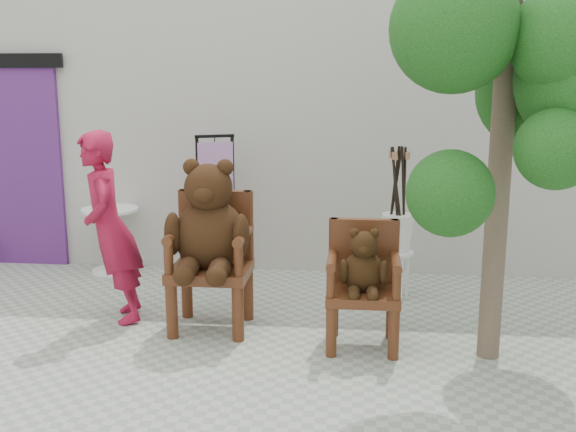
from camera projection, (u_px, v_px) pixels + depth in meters
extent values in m
plane|color=#9FA493|center=(236.00, 371.00, 4.88)|extent=(60.00, 60.00, 0.00)
cube|color=#B2B1A7|center=(283.00, 129.00, 7.59)|extent=(9.00, 1.00, 3.00)
cube|color=#58246E|center=(10.00, 167.00, 7.47)|extent=(1.20, 0.08, 2.20)
cylinder|color=#421F0E|center=(172.00, 311.00, 5.45)|extent=(0.10, 0.10, 0.46)
cylinder|color=#421F0E|center=(187.00, 292.00, 5.93)|extent=(0.10, 0.10, 0.46)
cylinder|color=#421F0E|center=(238.00, 314.00, 5.40)|extent=(0.10, 0.10, 0.46)
cylinder|color=#421F0E|center=(248.00, 294.00, 5.87)|extent=(0.10, 0.10, 0.46)
cube|color=#421F0E|center=(210.00, 271.00, 5.60)|extent=(0.65, 0.60, 0.09)
cube|color=#421F0E|center=(216.00, 225.00, 5.78)|extent=(0.62, 0.09, 0.60)
cylinder|color=#421F0E|center=(184.00, 224.00, 5.81)|extent=(0.09, 0.09, 0.60)
cylinder|color=#421F0E|center=(168.00, 257.00, 5.36)|extent=(0.08, 0.08, 0.27)
cylinder|color=#421F0E|center=(176.00, 234.00, 5.57)|extent=(0.09, 0.57, 0.09)
cylinder|color=#421F0E|center=(248.00, 225.00, 5.75)|extent=(0.09, 0.09, 0.60)
cylinder|color=#421F0E|center=(238.00, 259.00, 5.30)|extent=(0.08, 0.08, 0.27)
cylinder|color=#421F0E|center=(243.00, 235.00, 5.51)|extent=(0.09, 0.57, 0.09)
ellipsoid|color=black|center=(210.00, 236.00, 5.57)|extent=(0.59, 0.50, 0.62)
sphere|color=black|center=(208.00, 188.00, 5.46)|extent=(0.39, 0.39, 0.39)
ellipsoid|color=black|center=(204.00, 195.00, 5.31)|extent=(0.18, 0.14, 0.14)
sphere|color=black|center=(191.00, 167.00, 5.45)|extent=(0.14, 0.14, 0.14)
sphere|color=black|center=(225.00, 167.00, 5.42)|extent=(0.14, 0.14, 0.14)
ellipsoid|color=black|center=(173.00, 234.00, 5.47)|extent=(0.14, 0.20, 0.36)
ellipsoid|color=black|center=(188.00, 268.00, 5.37)|extent=(0.17, 0.35, 0.17)
sphere|color=black|center=(184.00, 276.00, 5.24)|extent=(0.17, 0.17, 0.17)
ellipsoid|color=black|center=(241.00, 235.00, 5.41)|extent=(0.14, 0.20, 0.36)
ellipsoid|color=black|center=(220.00, 269.00, 5.34)|extent=(0.17, 0.35, 0.17)
sphere|color=black|center=(216.00, 277.00, 5.21)|extent=(0.17, 0.17, 0.17)
cylinder|color=#421F0E|center=(331.00, 332.00, 5.10)|extent=(0.08, 0.08, 0.39)
cylinder|color=#421F0E|center=(333.00, 312.00, 5.51)|extent=(0.08, 0.08, 0.39)
cylinder|color=#421F0E|center=(394.00, 334.00, 5.05)|extent=(0.08, 0.08, 0.39)
cylinder|color=#421F0E|center=(391.00, 315.00, 5.46)|extent=(0.08, 0.08, 0.39)
cube|color=#421F0E|center=(363.00, 294.00, 5.23)|extent=(0.56, 0.52, 0.08)
cube|color=#421F0E|center=(364.00, 250.00, 5.39)|extent=(0.53, 0.08, 0.52)
cylinder|color=#421F0E|center=(333.00, 250.00, 5.41)|extent=(0.08, 0.08, 0.52)
cylinder|color=#421F0E|center=(331.00, 282.00, 5.02)|extent=(0.07, 0.07, 0.23)
cylinder|color=#421F0E|center=(332.00, 260.00, 5.20)|extent=(0.08, 0.49, 0.08)
cylinder|color=#421F0E|center=(394.00, 251.00, 5.36)|extent=(0.08, 0.08, 0.52)
cylinder|color=#421F0E|center=(397.00, 285.00, 4.97)|extent=(0.07, 0.07, 0.23)
cylinder|color=#421F0E|center=(396.00, 262.00, 5.15)|extent=(0.08, 0.49, 0.08)
ellipsoid|color=black|center=(363.00, 273.00, 5.20)|extent=(0.32, 0.27, 0.34)
sphere|color=black|center=(364.00, 245.00, 5.14)|extent=(0.21, 0.21, 0.21)
ellipsoid|color=black|center=(364.00, 250.00, 5.06)|extent=(0.10, 0.08, 0.08)
sphere|color=black|center=(355.00, 233.00, 5.14)|extent=(0.08, 0.08, 0.08)
sphere|color=black|center=(374.00, 234.00, 5.12)|extent=(0.08, 0.08, 0.08)
ellipsoid|color=black|center=(343.00, 272.00, 5.15)|extent=(0.08, 0.11, 0.19)
ellipsoid|color=black|center=(354.00, 292.00, 5.09)|extent=(0.09, 0.19, 0.09)
sphere|color=black|center=(354.00, 296.00, 5.02)|extent=(0.09, 0.09, 0.09)
ellipsoid|color=black|center=(384.00, 273.00, 5.11)|extent=(0.08, 0.11, 0.19)
ellipsoid|color=black|center=(373.00, 292.00, 5.08)|extent=(0.09, 0.19, 0.09)
sphere|color=black|center=(373.00, 297.00, 5.01)|extent=(0.09, 0.09, 0.09)
imported|color=maroon|center=(110.00, 228.00, 5.72)|extent=(0.58, 0.70, 1.65)
cylinder|color=white|center=(110.00, 210.00, 7.19)|extent=(0.60, 0.60, 0.03)
cylinder|color=white|center=(112.00, 240.00, 7.26)|extent=(0.06, 0.06, 0.68)
cylinder|color=white|center=(113.00, 270.00, 7.33)|extent=(0.44, 0.44, 0.03)
cube|color=black|center=(199.00, 210.00, 6.84)|extent=(0.04, 0.04, 1.50)
cube|color=black|center=(233.00, 208.00, 6.95)|extent=(0.04, 0.04, 1.50)
cube|color=black|center=(214.00, 136.00, 6.74)|extent=(0.38, 0.19, 0.03)
cube|color=black|center=(218.00, 277.00, 7.05)|extent=(0.55, 0.50, 0.06)
cube|color=#B180BA|center=(215.00, 168.00, 6.80)|extent=(0.34, 0.18, 0.52)
cylinder|color=black|center=(215.00, 139.00, 6.75)|extent=(0.01, 0.01, 0.08)
cylinder|color=white|center=(397.00, 253.00, 6.42)|extent=(0.32, 0.32, 0.03)
cylinder|color=white|center=(404.00, 272.00, 6.54)|extent=(0.03, 0.03, 0.44)
cylinder|color=white|center=(387.00, 272.00, 6.56)|extent=(0.03, 0.03, 0.44)
cylinder|color=white|center=(387.00, 277.00, 6.39)|extent=(0.03, 0.03, 0.44)
cylinder|color=white|center=(405.00, 278.00, 6.37)|extent=(0.03, 0.03, 0.44)
cylinder|color=black|center=(395.00, 188.00, 6.33)|extent=(0.12, 0.10, 0.80)
cylinder|color=#9F6A48|center=(393.00, 154.00, 6.31)|extent=(0.04, 0.04, 0.08)
cylinder|color=black|center=(397.00, 190.00, 6.25)|extent=(0.14, 0.08, 0.79)
cylinder|color=#9F6A48|center=(396.00, 156.00, 6.14)|extent=(0.05, 0.04, 0.08)
cylinder|color=black|center=(394.00, 189.00, 6.32)|extent=(0.10, 0.14, 0.79)
cylinder|color=#9F6A48|center=(391.00, 154.00, 6.29)|extent=(0.04, 0.05, 0.08)
cylinder|color=black|center=(403.00, 190.00, 6.26)|extent=(0.07, 0.09, 0.80)
cylinder|color=#9F6A48|center=(407.00, 156.00, 6.17)|extent=(0.04, 0.04, 0.07)
cylinder|color=black|center=(395.00, 190.00, 6.26)|extent=(0.10, 0.09, 0.80)
cylinder|color=#9F6A48|center=(394.00, 156.00, 6.17)|extent=(0.04, 0.04, 0.08)
cylinder|color=black|center=(404.00, 189.00, 6.28)|extent=(0.03, 0.09, 0.80)
cylinder|color=#9F6A48|center=(408.00, 155.00, 6.21)|extent=(0.04, 0.04, 0.07)
cylinder|color=brown|center=(500.00, 168.00, 4.85)|extent=(0.17, 0.17, 2.89)
sphere|color=#103C11|center=(569.00, 38.00, 4.22)|extent=(0.74, 0.74, 0.74)
sphere|color=#103C11|center=(454.00, 29.00, 4.33)|extent=(0.84, 0.84, 0.84)
sphere|color=#103C11|center=(532.00, 93.00, 5.10)|extent=(0.84, 0.84, 0.84)
sphere|color=#103C11|center=(450.00, 193.00, 4.41)|extent=(0.58, 0.58, 0.58)
sphere|color=#103C11|center=(556.00, 149.00, 4.19)|extent=(0.52, 0.52, 0.52)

